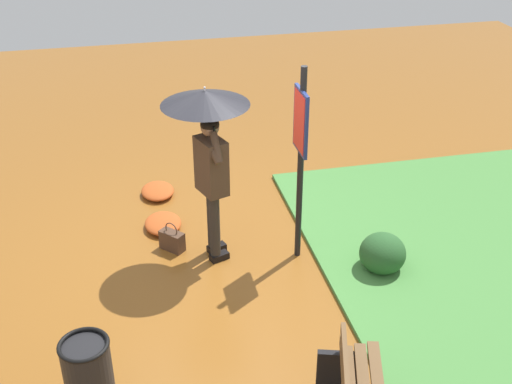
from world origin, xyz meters
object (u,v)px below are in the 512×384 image
person_with_umbrella (208,132)px  info_sign_post (301,143)px  trash_bin (90,381)px  handbag (172,240)px

person_with_umbrella → info_sign_post: bearing=-106.1°
info_sign_post → trash_bin: size_ratio=2.76×
handbag → trash_bin: 2.59m
trash_bin → handbag: bearing=-21.0°
handbag → trash_bin: trash_bin is taller
info_sign_post → handbag: size_ratio=6.22×
handbag → trash_bin: size_ratio=0.44×
person_with_umbrella → handbag: person_with_umbrella is taller
person_with_umbrella → handbag: bearing=71.2°
person_with_umbrella → handbag: size_ratio=5.53×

